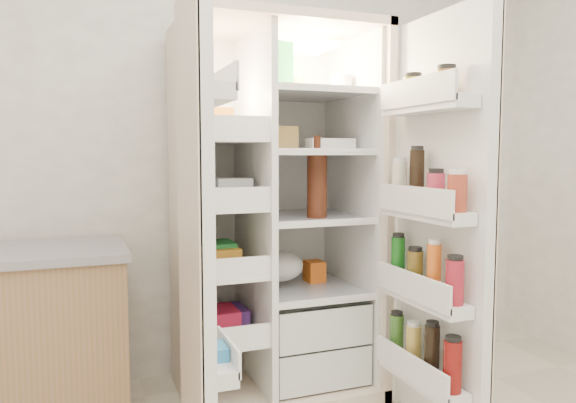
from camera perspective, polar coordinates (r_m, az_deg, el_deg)
name	(u,v)px	position (r m, az deg, el deg)	size (l,w,h in m)	color
wall_back	(219,124)	(2.98, -7.26, 8.02)	(4.00, 0.02, 2.70)	white
refrigerator	(274,243)	(2.74, -1.43, -4.39)	(0.92, 0.70, 1.80)	beige
freezer_door	(197,237)	(2.00, -9.53, -3.63)	(0.15, 0.40, 1.72)	white
fridge_door	(438,231)	(2.32, 15.43, -2.98)	(0.17, 0.58, 1.72)	white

